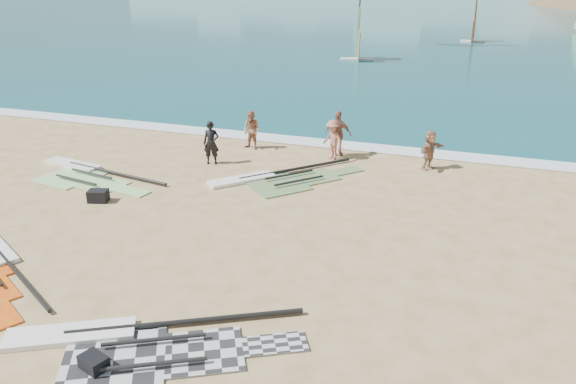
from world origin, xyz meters
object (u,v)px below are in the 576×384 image
(rig_grey, at_px, (130,344))
(gear_bag_far, at_px, (94,363))
(beachgoer_back, at_px, (338,134))
(beachgoer_mid, at_px, (333,140))
(gear_bag_near, at_px, (98,196))
(rig_green, at_px, (85,174))
(rig_orange, at_px, (277,179))
(beachgoer_left, at_px, (251,130))
(person_wetsuit, at_px, (211,143))
(beachgoer_right, at_px, (430,150))

(rig_grey, height_order, gear_bag_far, gear_bag_far)
(beachgoer_back, bearing_deg, beachgoer_mid, 78.11)
(gear_bag_near, xyz_separation_m, gear_bag_far, (5.19, -7.16, -0.04))
(rig_green, xyz_separation_m, rig_orange, (7.04, 1.84, -0.00))
(beachgoer_left, height_order, beachgoer_back, beachgoer_back)
(person_wetsuit, height_order, beachgoer_mid, person_wetsuit)
(rig_green, height_order, rig_orange, same)
(beachgoer_left, height_order, beachgoer_mid, beachgoer_left)
(beachgoer_left, bearing_deg, rig_green, -118.72)
(rig_grey, xyz_separation_m, gear_bag_near, (-5.42, 6.29, 0.15))
(beachgoer_mid, bearing_deg, beachgoer_right, 36.12)
(gear_bag_far, relative_size, beachgoer_left, 0.33)
(rig_orange, xyz_separation_m, beachgoer_right, (5.12, 3.07, 0.72))
(rig_green, relative_size, beachgoer_right, 3.87)
(gear_bag_far, distance_m, beachgoer_left, 14.52)
(person_wetsuit, distance_m, beachgoer_mid, 4.86)
(beachgoer_right, bearing_deg, beachgoer_left, 116.69)
(rig_orange, height_order, gear_bag_near, gear_bag_near)
(rig_orange, relative_size, beachgoer_left, 3.10)
(person_wetsuit, bearing_deg, beachgoer_left, 57.18)
(gear_bag_near, relative_size, gear_bag_far, 1.16)
(gear_bag_near, bearing_deg, person_wetsuit, 68.68)
(beachgoer_mid, distance_m, beachgoer_back, 0.51)
(rig_green, height_order, person_wetsuit, person_wetsuit)
(gear_bag_far, height_order, beachgoer_left, beachgoer_left)
(gear_bag_near, height_order, person_wetsuit, person_wetsuit)
(gear_bag_near, xyz_separation_m, beachgoer_back, (6.32, 7.36, 0.74))
(rig_grey, height_order, gear_bag_near, gear_bag_near)
(person_wetsuit, bearing_deg, beachgoer_right, -0.52)
(rig_green, xyz_separation_m, beachgoer_back, (8.44, 5.35, 0.89))
(gear_bag_far, xyz_separation_m, beachgoer_mid, (1.03, 14.04, 0.65))
(rig_green, height_order, beachgoer_back, beachgoer_back)
(rig_orange, relative_size, person_wetsuit, 2.98)
(rig_grey, distance_m, person_wetsuit, 11.63)
(gear_bag_near, relative_size, beachgoer_back, 0.33)
(gear_bag_far, height_order, person_wetsuit, person_wetsuit)
(rig_grey, bearing_deg, beachgoer_left, 73.23)
(rig_grey, bearing_deg, rig_orange, 64.08)
(beachgoer_left, bearing_deg, person_wetsuit, -93.39)
(gear_bag_far, relative_size, beachgoer_right, 0.35)
(gear_bag_near, height_order, beachgoer_back, beachgoer_back)
(rig_grey, relative_size, rig_green, 1.05)
(rig_orange, distance_m, beachgoer_right, 6.02)
(rig_grey, relative_size, gear_bag_far, 11.59)
(beachgoer_left, bearing_deg, beachgoer_back, 17.97)
(beachgoer_right, bearing_deg, beachgoer_back, 111.42)
(rig_grey, distance_m, beachgoer_left, 13.71)
(rig_green, bearing_deg, gear_bag_far, -41.52)
(rig_orange, height_order, person_wetsuit, person_wetsuit)
(rig_green, height_order, beachgoer_right, beachgoer_right)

